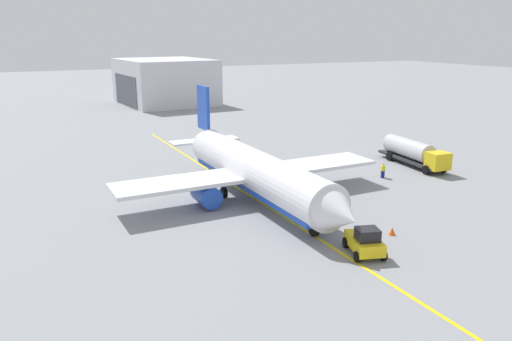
# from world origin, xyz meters

# --- Properties ---
(ground_plane) EXTENTS (400.00, 400.00, 0.00)m
(ground_plane) POSITION_xyz_m (0.00, 0.00, 0.00)
(ground_plane) COLOR gray
(airplane) EXTENTS (32.61, 27.72, 9.99)m
(airplane) POSITION_xyz_m (-0.45, -0.01, 2.81)
(airplane) COLOR white
(airplane) RESTS_ON ground
(fuel_tanker) EXTENTS (11.27, 3.51, 3.15)m
(fuel_tanker) POSITION_xyz_m (-3.54, 23.46, 1.73)
(fuel_tanker) COLOR #2D2D33
(fuel_tanker) RESTS_ON ground
(pushback_tug) EXTENTS (4.02, 3.19, 2.20)m
(pushback_tug) POSITION_xyz_m (14.97, 1.84, 1.01)
(pushback_tug) COLOR yellow
(pushback_tug) RESTS_ON ground
(refueling_worker) EXTENTS (0.62, 0.53, 1.71)m
(refueling_worker) POSITION_xyz_m (-0.78, 16.46, 0.82)
(refueling_worker) COLOR navy
(refueling_worker) RESTS_ON ground
(safety_cone_nose) EXTENTS (0.58, 0.58, 0.64)m
(safety_cone_nose) POSITION_xyz_m (12.94, 6.20, 0.32)
(safety_cone_nose) COLOR #F2590F
(safety_cone_nose) RESTS_ON ground
(distant_hangar) EXTENTS (24.00, 20.64, 10.28)m
(distant_hangar) POSITION_xyz_m (-73.22, 11.31, 5.14)
(distant_hangar) COLOR silver
(distant_hangar) RESTS_ON ground
(taxi_line_marking) EXTENTS (75.40, 2.37, 0.01)m
(taxi_line_marking) POSITION_xyz_m (0.00, 0.00, 0.01)
(taxi_line_marking) COLOR yellow
(taxi_line_marking) RESTS_ON ground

